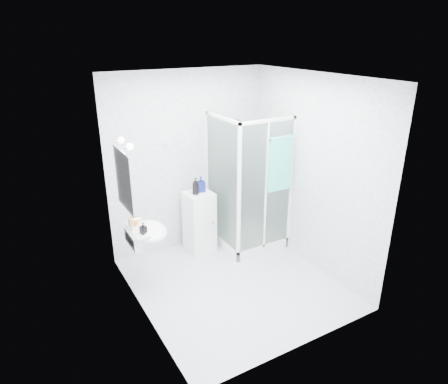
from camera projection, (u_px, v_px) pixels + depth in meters
room at (235, 191)px, 4.71m from camera, size 2.40×2.60×2.60m
shower_enclosure at (246, 219)px, 5.96m from camera, size 0.90×0.95×2.00m
wall_basin at (145, 232)px, 4.81m from camera, size 0.46×0.56×0.35m
mirror at (124, 181)px, 4.45m from camera, size 0.02×0.60×0.70m
vanity_lights at (125, 143)px, 4.32m from camera, size 0.10×0.40×0.08m
wall_hooks at (172, 143)px, 5.49m from camera, size 0.23×0.06×0.03m
storage_cabinet at (199, 222)px, 5.85m from camera, size 0.40×0.41×0.91m
hand_towel at (280, 163)px, 5.40m from camera, size 0.36×0.05×0.76m
shampoo_bottle_a at (195, 186)px, 5.59m from camera, size 0.11×0.11×0.25m
shampoo_bottle_b at (201, 184)px, 5.69m from camera, size 0.11×0.12×0.23m
soap_dispenser_orange at (133, 219)px, 4.80m from camera, size 0.14×0.14×0.17m
soap_dispenser_black at (143, 228)px, 4.61m from camera, size 0.08×0.08×0.14m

